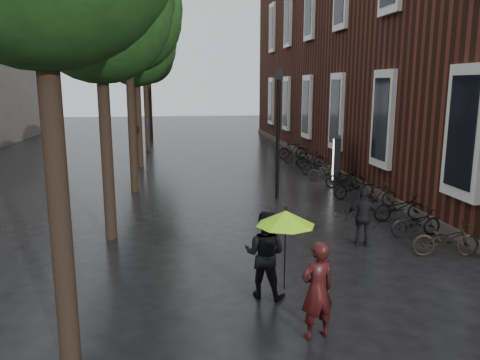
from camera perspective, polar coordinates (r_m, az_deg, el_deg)
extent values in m
cube|color=#38160F|center=(28.58, 19.08, 14.43)|extent=(10.00, 33.00, 12.00)
cube|color=silver|center=(13.92, 25.83, 5.23)|extent=(0.25, 1.60, 3.60)
cube|color=black|center=(13.86, 25.48, 5.24)|extent=(0.10, 1.20, 3.00)
cube|color=silver|center=(18.27, 17.09, 7.10)|extent=(0.25, 1.60, 3.60)
cube|color=black|center=(18.22, 16.81, 7.11)|extent=(0.10, 1.20, 3.00)
cube|color=silver|center=(22.88, 11.76, 8.16)|extent=(0.25, 1.60, 3.60)
cube|color=black|center=(22.85, 11.52, 8.16)|extent=(0.10, 1.20, 3.00)
cube|color=silver|center=(27.63, 8.23, 8.82)|extent=(0.25, 1.60, 3.60)
cube|color=black|center=(27.60, 8.03, 8.82)|extent=(0.10, 1.20, 3.00)
cube|color=silver|center=(27.93, 8.57, 20.16)|extent=(0.25, 1.60, 3.60)
cube|color=black|center=(27.90, 8.36, 20.17)|extent=(0.10, 1.20, 3.00)
cube|color=silver|center=(32.46, 5.73, 9.26)|extent=(0.25, 1.60, 3.60)
cube|color=black|center=(32.43, 5.55, 9.26)|extent=(0.10, 1.20, 3.00)
cube|color=silver|center=(32.71, 5.93, 18.93)|extent=(0.25, 1.60, 3.60)
cube|color=black|center=(32.69, 5.75, 18.94)|extent=(0.10, 1.20, 3.00)
cube|color=silver|center=(37.33, 3.87, 9.58)|extent=(0.25, 1.60, 3.60)
cube|color=black|center=(37.31, 3.72, 9.58)|extent=(0.10, 1.20, 3.00)
cube|color=silver|center=(37.55, 3.99, 18.00)|extent=(0.25, 1.60, 3.60)
cube|color=black|center=(37.53, 3.84, 18.00)|extent=(0.10, 1.20, 3.00)
cube|color=#3F3833|center=(27.00, 8.95, 2.65)|extent=(0.40, 33.00, 0.30)
cylinder|color=black|center=(7.45, -21.12, -4.14)|extent=(0.32, 0.32, 4.68)
cylinder|color=black|center=(13.27, -15.88, 2.44)|extent=(0.32, 0.32, 4.51)
cylinder|color=black|center=(19.14, -13.00, 5.91)|extent=(0.32, 0.32, 4.95)
cylinder|color=black|center=(25.14, -12.21, 6.59)|extent=(0.32, 0.32, 4.40)
cylinder|color=black|center=(31.09, -11.30, 7.88)|extent=(0.32, 0.32, 4.79)
cylinder|color=black|center=(37.09, -10.90, 8.28)|extent=(0.32, 0.32, 4.57)
imported|color=black|center=(8.17, 9.39, -13.11)|extent=(0.71, 0.56, 1.72)
imported|color=black|center=(9.55, 3.05, -9.01)|extent=(1.09, 1.01, 1.80)
cylinder|color=black|center=(8.65, 5.49, -8.99)|extent=(0.02, 0.02, 1.37)
cone|color=#9EEE19|center=(8.43, 5.58, -4.62)|extent=(1.08, 1.08, 0.27)
cylinder|color=black|center=(8.38, 5.60, -3.46)|extent=(0.02, 0.02, 0.08)
imported|color=black|center=(12.90, 14.83, -4.40)|extent=(1.01, 0.65, 1.59)
imported|color=black|center=(12.93, 23.78, -6.61)|extent=(1.75, 0.81, 0.89)
imported|color=black|center=(14.25, 20.64, -4.86)|extent=(1.61, 0.70, 0.82)
imported|color=black|center=(15.68, 18.85, -3.15)|extent=(1.71, 0.66, 0.89)
imported|color=black|center=(17.06, 16.41, -1.79)|extent=(1.57, 0.66, 0.91)
imported|color=black|center=(18.23, 13.71, -0.89)|extent=(1.70, 0.75, 0.86)
imported|color=black|center=(20.03, 12.63, 0.23)|extent=(1.67, 0.80, 0.84)
imported|color=black|center=(21.43, 10.29, 1.05)|extent=(1.65, 0.73, 0.84)
imported|color=black|center=(22.80, 9.43, 1.69)|extent=(1.62, 0.62, 0.84)
imported|color=black|center=(24.67, 8.58, 2.59)|extent=(1.62, 0.60, 0.95)
imported|color=black|center=(26.04, 7.11, 3.03)|extent=(1.76, 0.87, 0.88)
imported|color=black|center=(27.45, 6.40, 3.65)|extent=(1.79, 0.66, 1.05)
cube|color=black|center=(20.86, 11.70, 2.39)|extent=(0.28, 1.36, 2.05)
cube|color=white|center=(20.80, 11.32, 2.52)|extent=(0.04, 1.14, 1.68)
cylinder|color=black|center=(17.44, 4.63, 4.92)|extent=(0.14, 0.14, 4.51)
cube|color=black|center=(17.33, 4.76, 12.72)|extent=(0.25, 0.25, 0.39)
sphere|color=#FFE5B2|center=(17.33, 4.76, 12.72)|extent=(0.20, 0.20, 0.20)
cylinder|color=#262628|center=(23.68, -11.38, 3.89)|extent=(0.06, 0.06, 2.39)
cylinder|color=#0C1188|center=(23.55, -11.26, 6.78)|extent=(0.03, 0.48, 0.48)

